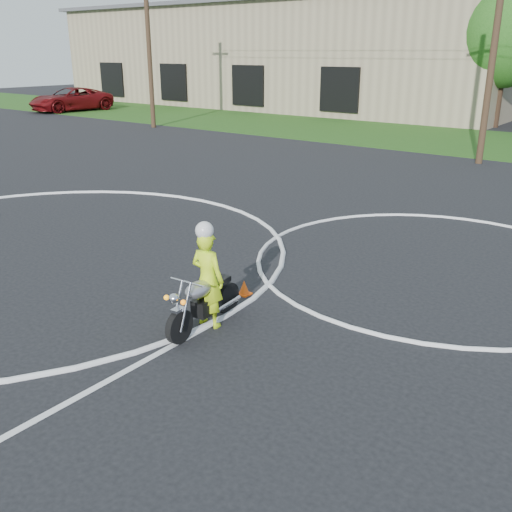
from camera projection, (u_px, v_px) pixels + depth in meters
The scene contains 8 objects.
grass_strip at pixel (421, 137), 31.66m from camera, with size 120.00×10.00×0.02m, color #1E4714.
course_markings at pixel (138, 254), 13.46m from camera, with size 19.05×19.05×0.12m.
primary_motorcycle at pixel (203, 301), 9.74m from camera, with size 0.68×1.95×1.02m.
rider_primary_grp at pixel (207, 276), 9.70m from camera, with size 0.66×0.46×1.90m.
pickup_grp at pixel (71, 99), 45.05m from camera, with size 3.79×6.78×1.79m.
traffic_cones at pixel (194, 302), 10.57m from camera, with size 16.62×11.27×0.30m.
warehouse at pixel (286, 55), 50.22m from camera, with size 41.00×17.00×8.30m.
utility_poles at pixel (496, 33), 22.56m from camera, with size 41.60×1.12×10.00m.
Camera 1 is at (12.06, -4.06, 4.54)m, focal length 40.00 mm.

